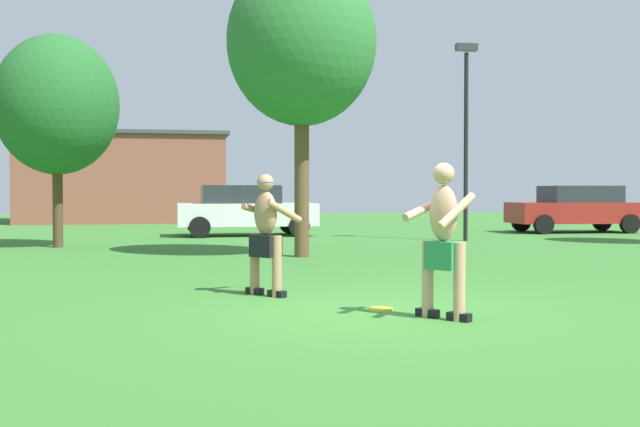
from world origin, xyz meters
TOP-DOWN VIEW (x-y plane):
  - ground_plane at (0.00, 0.00)m, footprint 80.00×80.00m
  - player_with_cap at (-1.20, 1.67)m, footprint 0.81×0.77m
  - player_in_green at (0.46, -0.56)m, footprint 0.80×0.73m
  - frisbee at (-0.04, 0.18)m, footprint 0.29×0.29m
  - car_red_near_post at (11.06, 15.26)m, footprint 4.38×2.19m
  - car_white_mid_lot at (-0.14, 15.47)m, footprint 4.32×2.06m
  - lamp_post at (5.71, 11.80)m, footprint 0.60×0.24m
  - outbuilding_behind_lot at (-4.48, 27.99)m, footprint 9.19×6.74m
  - tree_right_field at (0.30, 7.53)m, footprint 3.16×3.16m
  - tree_behind_players at (-5.18, 11.38)m, footprint 3.02×3.02m

SIDE VIEW (x-z plane):
  - ground_plane at x=0.00m, z-range 0.00..0.00m
  - frisbee at x=-0.04m, z-range 0.00..0.03m
  - car_red_near_post at x=11.06m, z-range 0.03..1.61m
  - car_white_mid_lot at x=-0.14m, z-range 0.03..1.61m
  - player_with_cap at x=-1.20m, z-range 0.07..1.71m
  - player_in_green at x=0.46m, z-range 0.05..1.75m
  - outbuilding_behind_lot at x=-4.48m, z-range 0.01..4.02m
  - lamp_post at x=5.71m, z-range 0.64..6.16m
  - tree_behind_players at x=-5.18m, z-range 0.89..6.15m
  - tree_right_field at x=0.30m, z-range 1.36..7.70m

